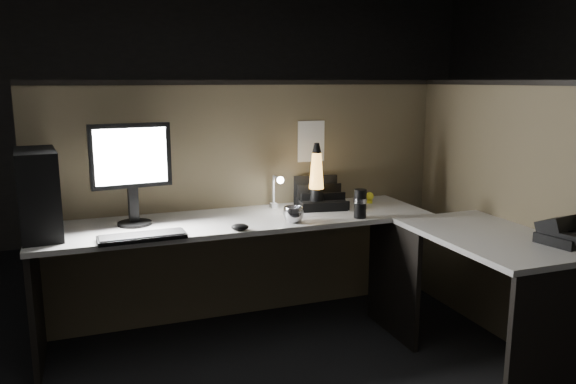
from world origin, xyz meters
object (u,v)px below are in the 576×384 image
object	(u,v)px
lava_lamp	(316,182)
monitor	(131,164)
keyboard	(142,237)
desk_phone	(563,232)
pc_tower	(38,193)

from	to	relation	value
lava_lamp	monitor	bearing A→B (deg)	179.59
keyboard	desk_phone	size ratio (longest dim) A/B	1.60
desk_phone	monitor	bearing A→B (deg)	138.55
monitor	desk_phone	distance (m)	2.29
lava_lamp	desk_phone	bearing A→B (deg)	-52.00
keyboard	lava_lamp	distance (m)	1.16
pc_tower	desk_phone	bearing A→B (deg)	-28.51
keyboard	monitor	bearing A→B (deg)	89.52
monitor	keyboard	distance (m)	0.47
lava_lamp	desk_phone	xyz separation A→B (m)	(0.87, -1.11, -0.12)
keyboard	lava_lamp	xyz separation A→B (m)	(1.10, 0.32, 0.16)
lava_lamp	desk_phone	size ratio (longest dim) A/B	1.52
pc_tower	lava_lamp	distance (m)	1.59
keyboard	desk_phone	bearing A→B (deg)	-23.78
monitor	desk_phone	world-z (taller)	monitor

